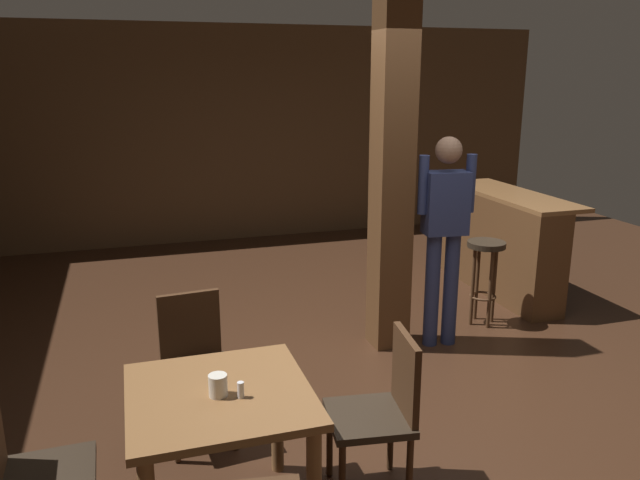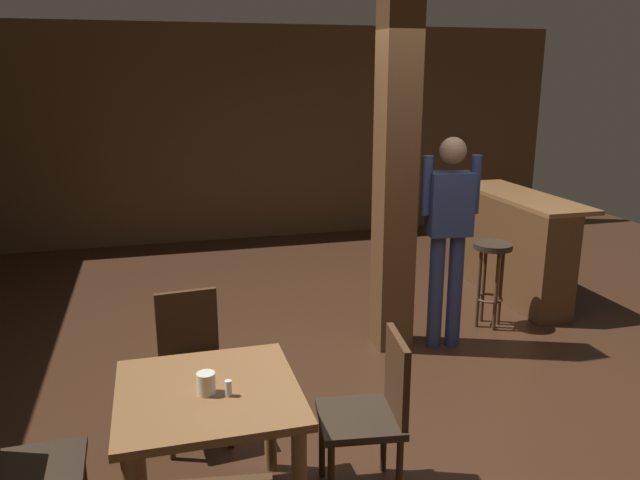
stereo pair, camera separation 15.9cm
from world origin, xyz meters
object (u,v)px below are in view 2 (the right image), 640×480
chair_north (192,358)px  salt_shaker (228,388)px  chair_west (16,464)px  dining_table (209,415)px  standing_person (449,228)px  chair_east (374,408)px  napkin_cup (206,383)px  bar_counter (509,244)px  bar_stool_near (491,265)px

chair_north → salt_shaker: chair_north is taller
chair_north → chair_west: (-0.83, -0.88, 0.00)m
dining_table → chair_west: (-0.86, -0.02, -0.09)m
standing_person → chair_east: bearing=-126.6°
chair_west → standing_person: bearing=29.6°
chair_north → napkin_cup: chair_north is taller
chair_east → napkin_cup: size_ratio=8.44×
dining_table → chair_north: size_ratio=0.96×
bar_counter → bar_stool_near: bearing=-130.6°
dining_table → chair_north: chair_north is taller
bar_stool_near → dining_table: bearing=-144.0°
standing_person → salt_shaker: bearing=-138.9°
chair_east → salt_shaker: (-0.76, -0.09, 0.27)m
standing_person → bar_counter: standing_person is taller
bar_counter → bar_stool_near: (-0.61, -0.71, 0.04)m
napkin_cup → bar_counter: 4.20m
bar_stool_near → chair_east: bearing=-133.1°
dining_table → napkin_cup: (-0.01, -0.04, 0.19)m
dining_table → bar_counter: bar_counter is taller
chair_east → chair_west: 1.71m
standing_person → bar_stool_near: size_ratio=2.25×
bar_stool_near → chair_north: bearing=-158.5°
dining_table → salt_shaker: (0.09, -0.09, 0.18)m
dining_table → salt_shaker: bearing=-44.1°
chair_west → standing_person: (2.91, 1.65, 0.50)m
dining_table → standing_person: (2.05, 1.63, 0.40)m
dining_table → chair_east: size_ratio=0.96×
napkin_cup → chair_west: bearing=179.2°
chair_west → standing_person: size_ratio=0.52×
standing_person → bar_stool_near: (0.57, 0.28, -0.44)m
salt_shaker → bar_stool_near: (2.54, 1.99, -0.21)m
dining_table → napkin_cup: 0.19m
dining_table → napkin_cup: bearing=-103.7°
chair_north → napkin_cup: (0.02, -0.90, 0.28)m
chair_east → chair_west: size_ratio=1.00×
chair_east → dining_table: bearing=-179.5°
chair_north → napkin_cup: 0.94m
napkin_cup → salt_shaker: bearing=-26.6°
chair_east → bar_stool_near: bearing=46.9°
chair_north → chair_west: bearing=-133.3°
napkin_cup → bar_counter: (3.24, 2.66, -0.27)m
chair_north → standing_person: (2.08, 0.77, 0.50)m
chair_north → dining_table: bearing=-88.0°
salt_shaker → bar_stool_near: bearing=38.1°
chair_north → standing_person: size_ratio=0.52×
chair_north → standing_person: 2.27m
standing_person → bar_counter: 1.62m
bar_counter → bar_stool_near: bar_counter is taller
chair_east → chair_west: (-1.71, -0.03, 0.00)m
chair_east → bar_counter: 3.54m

